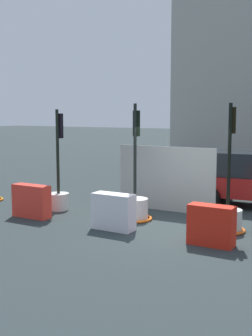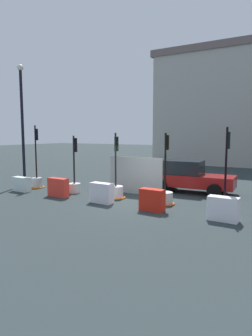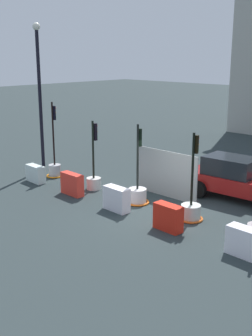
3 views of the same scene
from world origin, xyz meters
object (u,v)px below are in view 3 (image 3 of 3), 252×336
object	(u,v)px
construction_barrier_3	(168,217)
street_lamp_post	(39,88)
traffic_light_1	(94,176)
construction_barrier_2	(116,199)
car_red_compact	(237,179)
construction_barrier_1	(72,184)
traffic_light_3	(191,208)
construction_barrier_4	(245,242)
traffic_light_0	(55,165)
construction_barrier_0	(36,174)
traffic_light_2	(137,193)

from	to	relation	value
construction_barrier_3	street_lamp_post	world-z (taller)	street_lamp_post
traffic_light_1	construction_barrier_2	xyz separation A→B (m)	(2.56, -1.16, -0.11)
car_red_compact	street_lamp_post	bearing A→B (deg)	-163.31
construction_barrier_1	traffic_light_3	bearing A→B (deg)	12.60
construction_barrier_4	street_lamp_post	size ratio (longest dim) A/B	0.15
traffic_light_0	construction_barrier_0	bearing A→B (deg)	-85.01
construction_barrier_3	street_lamp_post	distance (m)	10.12
traffic_light_0	traffic_light_2	world-z (taller)	traffic_light_0
traffic_light_2	construction_barrier_0	bearing A→B (deg)	-167.84
construction_barrier_2	traffic_light_3	bearing A→B (deg)	24.89
traffic_light_1	street_lamp_post	xyz separation A→B (m)	(-4.22, 0.36, 3.52)
construction_barrier_1	construction_barrier_3	distance (m)	5.15
traffic_light_1	street_lamp_post	world-z (taller)	street_lamp_post
traffic_light_0	construction_barrier_2	xyz separation A→B (m)	(5.35, -1.18, -0.09)
street_lamp_post	construction_barrier_4	bearing A→B (deg)	-7.43
construction_barrier_4	car_red_compact	bearing A→B (deg)	122.48
construction_barrier_2	traffic_light_2	bearing A→B (deg)	89.74
traffic_light_0	construction_barrier_0	distance (m)	1.18
construction_barrier_1	construction_barrier_4	size ratio (longest dim) A/B	1.05
construction_barrier_4	traffic_light_2	bearing A→B (deg)	167.24
car_red_compact	traffic_light_3	bearing A→B (deg)	-89.74
construction_barrier_2	street_lamp_post	world-z (taller)	street_lamp_post
construction_barrier_1	traffic_light_2	bearing A→B (deg)	23.15
traffic_light_0	construction_barrier_1	distance (m)	2.96
construction_barrier_0	construction_barrier_1	bearing A→B (deg)	0.17
traffic_light_1	construction_barrier_1	bearing A→B (deg)	-93.58
traffic_light_3	construction_barrier_0	size ratio (longest dim) A/B	2.88
traffic_light_2	construction_barrier_0	xyz separation A→B (m)	(-5.26, -1.13, -0.03)
traffic_light_3	construction_barrier_3	distance (m)	1.28
traffic_light_3	construction_barrier_1	world-z (taller)	traffic_light_3
traffic_light_1	construction_barrier_0	bearing A→B (deg)	-156.96
traffic_light_3	construction_barrier_2	distance (m)	2.79
traffic_light_1	construction_barrier_2	bearing A→B (deg)	-24.42
construction_barrier_1	construction_barrier_4	bearing A→B (deg)	-0.51
street_lamp_post	traffic_light_1	bearing A→B (deg)	-4.90
construction_barrier_2	construction_barrier_1	bearing A→B (deg)	179.54
traffic_light_2	street_lamp_post	distance (m)	7.72
traffic_light_0	traffic_light_3	size ratio (longest dim) A/B	1.14
construction_barrier_2	construction_barrier_4	bearing A→B (deg)	-0.54
traffic_light_3	street_lamp_post	distance (m)	10.00
traffic_light_1	traffic_light_2	world-z (taller)	traffic_light_2
construction_barrier_0	construction_barrier_4	distance (m)	10.54
car_red_compact	construction_barrier_2	bearing A→B (deg)	-120.29
construction_barrier_2	street_lamp_post	distance (m)	7.83
traffic_light_1	car_red_compact	bearing A→B (deg)	31.82
construction_barrier_2	construction_barrier_3	distance (m)	2.53
traffic_light_3	construction_barrier_4	xyz separation A→B (m)	(2.76, -1.22, 0.01)
traffic_light_2	construction_barrier_2	size ratio (longest dim) A/B	2.88
traffic_light_0	construction_barrier_2	distance (m)	5.48
traffic_light_1	car_red_compact	distance (m)	5.97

